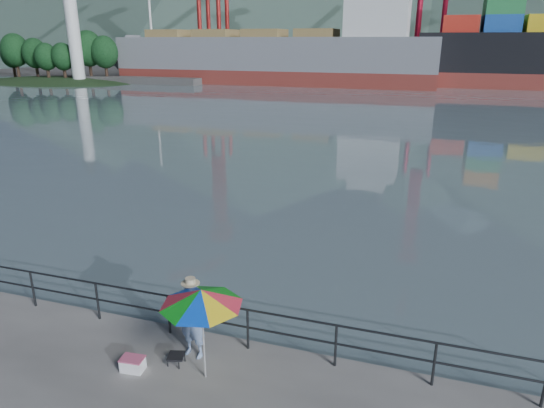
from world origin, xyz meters
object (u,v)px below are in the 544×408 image
(cooler_bag, at_px, (133,365))
(beach_umbrella, at_px, (201,298))
(fisherman, at_px, (193,320))
(bulk_carrier, at_px, (283,56))

(cooler_bag, bearing_deg, beach_umbrella, 4.66)
(fisherman, relative_size, beach_umbrella, 0.86)
(beach_umbrella, bearing_deg, bulk_carrier, 105.50)
(fisherman, bearing_deg, cooler_bag, -131.19)
(bulk_carrier, bearing_deg, beach_umbrella, -74.50)
(fisherman, xyz_separation_m, beach_umbrella, (0.55, -0.60, 0.99))
(fisherman, xyz_separation_m, cooler_bag, (-1.00, -0.89, -0.74))
(cooler_bag, bearing_deg, fisherman, 35.85)
(beach_umbrella, distance_m, cooler_bag, 2.35)
(beach_umbrella, bearing_deg, fisherman, 132.43)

